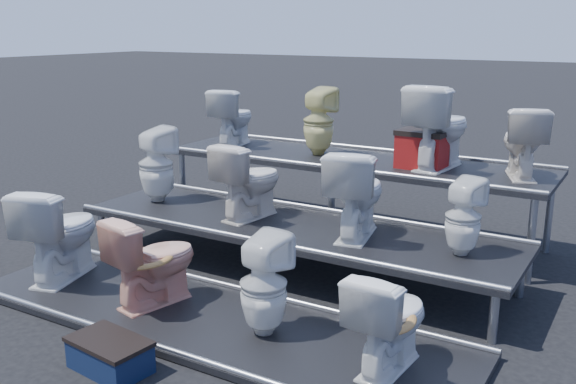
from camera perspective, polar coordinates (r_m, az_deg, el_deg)
The scene contains 18 objects.
ground at distance 6.12m, azimuth 0.31°, elevation -7.02°, with size 80.00×80.00×0.00m, color black.
tier_front at distance 5.12m, azimuth -7.19°, elevation -11.26°, with size 4.20×1.20×0.06m, color black.
tier_mid at distance 6.04m, azimuth 0.32°, elevation -4.99°, with size 4.20×1.20×0.46m, color black.
tier_back at distance 7.08m, azimuth 5.63°, elevation -0.41°, with size 4.20×1.20×0.86m, color black.
toilet_0 at distance 6.02m, azimuth -19.61°, elevation -3.36°, with size 0.47×0.83×0.85m, color silver.
toilet_1 at distance 5.28m, azimuth -11.88°, elevation -5.90°, with size 0.42×0.73×0.74m, color #E7A488.
toilet_2 at distance 4.67m, azimuth -2.16°, elevation -8.24°, with size 0.34×0.35×0.76m, color silver.
toilet_3 at distance 4.28m, azimuth 8.98°, elevation -11.09°, with size 0.39×0.69×0.70m, color silver.
toilet_4 at distance 6.81m, azimuth -11.63°, elevation 2.41°, with size 0.35×0.36×0.79m, color silver.
toilet_5 at distance 6.11m, azimuth -3.47°, elevation 1.06°, with size 0.41×0.72×0.74m, color silver.
toilet_6 at distance 5.57m, azimuth 6.09°, elevation -0.07°, with size 0.44×0.77×0.78m, color silver.
toilet_7 at distance 5.29m, azimuth 15.32°, elevation -2.17°, with size 0.28×0.29×0.63m, color silver.
toilet_8 at distance 7.71m, azimuth -4.92°, elevation 6.65°, with size 0.38×0.66×0.68m, color silver.
toilet_9 at distance 7.10m, azimuth 2.75°, elevation 6.30°, with size 0.34×0.34×0.74m, color #D8D187.
toilet_10 at distance 6.58m, azimuth 13.30°, elevation 5.69°, with size 0.47×0.83×0.84m, color silver.
toilet_11 at distance 6.40m, azimuth 20.13°, elevation 4.20°, with size 0.38×0.66×0.67m, color silver.
red_crate at distance 6.60m, azimuth 11.90°, elevation 3.56°, with size 0.47×0.37×0.34m, color maroon.
step_stool at distance 4.60m, azimuth -15.53°, elevation -13.92°, with size 0.54×0.32×0.19m, color black.
Camera 1 is at (2.87, -4.91, 2.25)m, focal length 40.00 mm.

